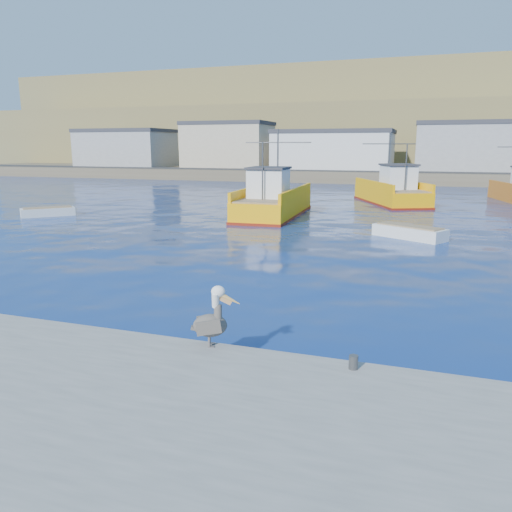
{
  "coord_description": "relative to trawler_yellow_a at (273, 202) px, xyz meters",
  "views": [
    {
      "loc": [
        4.19,
        -13.37,
        5.11
      ],
      "look_at": [
        -1.16,
        2.45,
        1.44
      ],
      "focal_mm": 35.0,
      "sensor_mm": 36.0,
      "label": 1
    }
  ],
  "objects": [
    {
      "name": "pelican",
      "position": [
        6.25,
        -25.72,
        0.09
      ],
      "size": [
        1.17,
        0.73,
        1.47
      ],
      "color": "#595451",
      "rests_on": "dock"
    },
    {
      "name": "trawler_yellow_a",
      "position": [
        0.0,
        0.0,
        0.0
      ],
      "size": [
        5.11,
        11.32,
        6.5
      ],
      "color": "#FFA905",
      "rests_on": "ground"
    },
    {
      "name": "skiff_left",
      "position": [
        -16.03,
        -5.55,
        -0.77
      ],
      "size": [
        3.56,
        3.63,
        0.82
      ],
      "color": "silver",
      "rests_on": "ground"
    },
    {
      "name": "ground",
      "position": [
        6.6,
        -22.53,
        -1.03
      ],
      "size": [
        260.0,
        260.0,
        0.0
      ],
      "primitive_type": "plane",
      "color": "#072353",
      "rests_on": "ground"
    },
    {
      "name": "trawler_yellow_b",
      "position": [
        7.91,
        11.44,
        -0.03
      ],
      "size": [
        7.78,
        11.25,
        6.44
      ],
      "color": "#FFA905",
      "rests_on": "ground"
    },
    {
      "name": "skiff_mid",
      "position": [
        10.09,
        -6.54,
        -0.75
      ],
      "size": [
        4.27,
        3.33,
        0.89
      ],
      "color": "silver",
      "rests_on": "ground"
    },
    {
      "name": "dock_bollards",
      "position": [
        7.2,
        -25.93,
        -0.38
      ],
      "size": [
        36.2,
        0.2,
        0.3
      ],
      "color": "#4C4C4C",
      "rests_on": "dock"
    },
    {
      "name": "far_shore",
      "position": [
        6.6,
        86.67,
        7.94
      ],
      "size": [
        200.0,
        81.0,
        24.0
      ],
      "color": "brown",
      "rests_on": "ground"
    }
  ]
}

